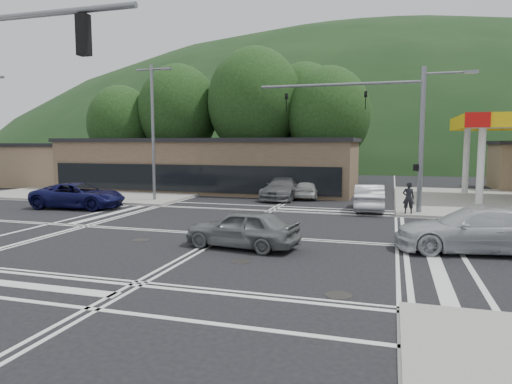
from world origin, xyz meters
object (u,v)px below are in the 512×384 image
(car_silver_east, at_px, (475,230))
(car_northbound, at_px, (284,188))
(car_queue_b, at_px, (309,188))
(car_queue_a, at_px, (369,197))
(car_grey_center, at_px, (242,228))
(pedestrian, at_px, (408,198))
(car_blue_west, at_px, (79,196))

(car_silver_east, distance_m, car_northbound, 16.70)
(car_queue_b, height_order, car_northbound, car_northbound)
(car_queue_a, distance_m, car_queue_b, 6.69)
(car_grey_center, height_order, pedestrian, pedestrian)
(car_queue_b, bearing_deg, car_blue_west, 35.61)
(car_grey_center, xyz_separation_m, car_silver_east, (8.30, 1.76, 0.08))
(car_silver_east, distance_m, car_queue_a, 10.20)
(car_blue_west, relative_size, pedestrian, 3.26)
(car_northbound, bearing_deg, car_grey_center, -78.39)
(car_queue_a, bearing_deg, pedestrian, 141.82)
(car_blue_west, height_order, car_queue_b, car_blue_west)
(car_queue_a, xyz_separation_m, car_queue_b, (-4.44, 5.00, -0.07))
(car_silver_east, height_order, pedestrian, pedestrian)
(car_grey_center, xyz_separation_m, car_northbound, (-1.88, 14.99, 0.06))
(car_blue_west, bearing_deg, car_queue_a, -81.95)
(car_silver_east, relative_size, car_northbound, 1.03)
(car_queue_a, distance_m, pedestrian, 2.61)
(car_silver_east, bearing_deg, car_northbound, -149.75)
(car_silver_east, bearing_deg, car_queue_a, -163.11)
(car_blue_west, bearing_deg, car_queue_b, -59.39)
(car_grey_center, relative_size, car_queue_a, 0.92)
(car_grey_center, xyz_separation_m, pedestrian, (6.24, 9.56, 0.26))
(car_grey_center, xyz_separation_m, car_queue_b, (-0.33, 16.06, -0.04))
(car_blue_west, distance_m, car_queue_a, 17.35)
(car_northbound, distance_m, pedestrian, 9.77)
(car_grey_center, height_order, car_northbound, car_northbound)
(car_queue_b, relative_size, car_northbound, 0.75)
(car_blue_west, relative_size, car_silver_east, 0.98)
(car_northbound, bearing_deg, car_queue_b, 38.97)
(car_queue_b, bearing_deg, car_silver_east, 120.84)
(car_silver_east, xyz_separation_m, pedestrian, (-2.07, 7.80, 0.18))
(car_silver_east, bearing_deg, car_queue_b, -156.23)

